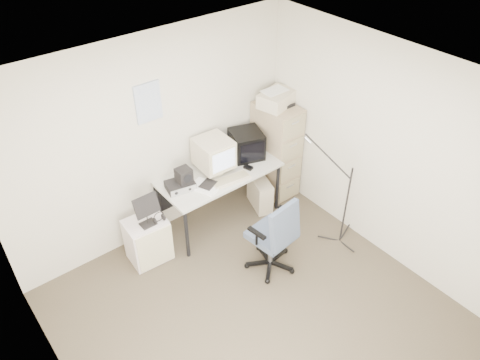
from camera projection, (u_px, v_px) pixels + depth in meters
floor at (256, 316)px, 4.88m from camera, size 3.60×3.60×0.01m
ceiling at (263, 100)px, 3.36m from camera, size 3.60×3.60×0.01m
wall_back at (154, 141)px, 5.24m from camera, size 3.60×0.02×2.50m
wall_left at (60, 339)px, 3.22m from camera, size 0.02×3.60×2.50m
wall_right at (386, 156)px, 5.01m from camera, size 0.02×3.60×2.50m
wall_calendar at (148, 102)px, 4.92m from camera, size 0.30×0.02×0.44m
filing_cabinet at (276, 150)px, 6.19m from camera, size 0.40×0.60×1.30m
printer at (277, 99)px, 5.76m from camera, size 0.52×0.42×0.18m
desk at (220, 196)px, 5.87m from camera, size 1.50×0.70×0.73m
crt_monitor at (214, 156)px, 5.55m from camera, size 0.41×0.42×0.43m
crt_tv at (246, 144)px, 5.84m from camera, size 0.48×0.49×0.34m
desk_speaker at (226, 156)px, 5.80m from camera, size 0.10×0.10×0.15m
keyboard at (231, 180)px, 5.51m from camera, size 0.50×0.23×0.03m
mouse at (248, 167)px, 5.70m from camera, size 0.09×0.12×0.03m
radio_receiver at (180, 185)px, 5.37m from camera, size 0.36×0.29×0.09m
radio_speaker at (184, 175)px, 5.31m from camera, size 0.17×0.16×0.17m
papers at (205, 187)px, 5.41m from camera, size 0.35×0.39×0.02m
pc_tower at (260, 193)px, 6.17m from camera, size 0.33×0.49×0.42m
office_chair at (272, 233)px, 5.13m from camera, size 0.65×0.65×1.01m
side_cart at (148, 240)px, 5.36m from camera, size 0.47×0.39×0.56m
music_stand at (146, 210)px, 5.04m from camera, size 0.30×0.20×0.41m
headphones at (159, 218)px, 5.17m from camera, size 0.18×0.18×0.03m
mic_stand at (348, 195)px, 5.33m from camera, size 0.03×0.03×1.43m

